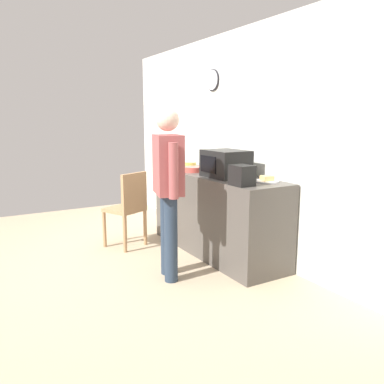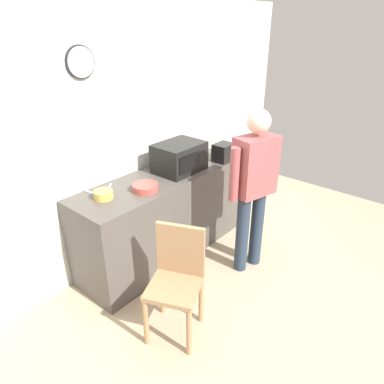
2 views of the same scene
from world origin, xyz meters
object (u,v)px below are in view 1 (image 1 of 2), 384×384
salad_bowl (190,165)px  sandwich_plate (267,180)px  toaster (242,175)px  fork_utensil (204,166)px  wooden_chair (129,206)px  person_standing (168,181)px  microwave (226,164)px  cereal_bowl (193,169)px  spoon_utensil (205,168)px

salad_bowl → sandwich_plate: bearing=3.8°
toaster → fork_utensil: toaster is taller
wooden_chair → salad_bowl: bearing=90.3°
fork_utensil → wooden_chair: bearing=-88.9°
toaster → person_standing: 0.72m
microwave → cereal_bowl: size_ratio=2.05×
microwave → wooden_chair: size_ratio=0.53×
sandwich_plate → fork_utensil: bearing=174.5°
salad_bowl → wooden_chair: 0.98m
cereal_bowl → person_standing: bearing=-43.9°
microwave → wooden_chair: 1.34m
sandwich_plate → person_standing: person_standing is taller
microwave → spoon_utensil: size_ratio=2.94×
microwave → spoon_utensil: (-0.76, 0.22, -0.15)m
microwave → toaster: size_ratio=2.27×
toaster → salad_bowl: bearing=169.9°
toaster → person_standing: bearing=-119.9°
sandwich_plate → salad_bowl: 1.42m
salad_bowl → cereal_bowl: size_ratio=0.70×
microwave → toaster: microwave is taller
fork_utensil → microwave: bearing=-18.2°
sandwich_plate → wooden_chair: 1.77m
salad_bowl → wooden_chair: bearing=-89.7°
toaster → spoon_utensil: size_ratio=1.29×
microwave → sandwich_plate: microwave is taller
microwave → person_standing: bearing=-77.4°
cereal_bowl → spoon_utensil: size_ratio=1.43×
salad_bowl → spoon_utensil: (0.16, 0.14, -0.03)m
fork_utensil → spoon_utensil: same height
person_standing → wooden_chair: 1.19m
toaster → sandwich_plate: bearing=96.8°
cereal_bowl → fork_utensil: cereal_bowl is taller
person_standing → wooden_chair: (-1.10, 0.00, -0.46)m
sandwich_plate → spoon_utensil: sandwich_plate is taller
spoon_utensil → wooden_chair: size_ratio=0.18×
cereal_bowl → person_standing: person_standing is taller
microwave → wooden_chair: bearing=-139.0°
sandwich_plate → toaster: toaster is taller
spoon_utensil → person_standing: (0.94, -1.02, 0.04)m
toaster → fork_utensil: (-1.47, 0.49, -0.10)m
microwave → cereal_bowl: bearing=-171.6°
sandwich_plate → toaster: size_ratio=1.10×
sandwich_plate → fork_utensil: size_ratio=1.43×
microwave → fork_utensil: bearing=161.8°
microwave → wooden_chair: microwave is taller
fork_utensil → spoon_utensil: (0.18, -0.09, 0.00)m
fork_utensil → spoon_utensil: 0.20m
cereal_bowl → toaster: toaster is taller
cereal_bowl → spoon_utensil: bearing=122.7°
salad_bowl → person_standing: bearing=-38.5°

